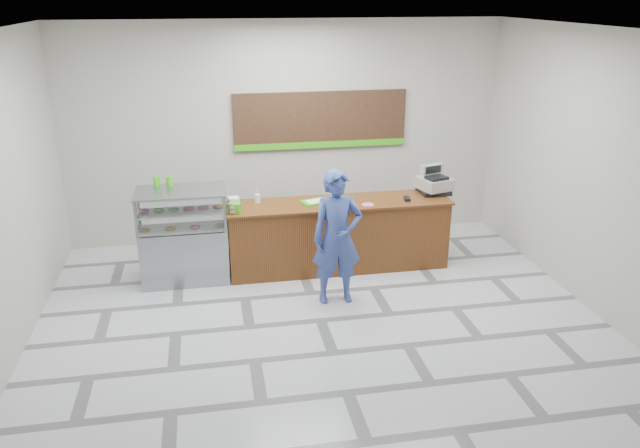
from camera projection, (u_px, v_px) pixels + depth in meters
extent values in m
plane|color=#BBBBBF|center=(321.00, 320.00, 7.84)|extent=(7.00, 7.00, 0.00)
plane|color=#B3AFA5|center=(287.00, 133.00, 9.98)|extent=(7.00, 0.00, 7.00)
plane|color=silver|center=(321.00, 30.00, 6.61)|extent=(7.00, 7.00, 0.00)
cube|color=brown|center=(338.00, 236.00, 9.18)|extent=(3.20, 0.70, 1.00)
cube|color=brown|center=(339.00, 203.00, 9.00)|extent=(3.26, 0.76, 0.03)
cube|color=gray|center=(185.00, 253.00, 8.84)|extent=(1.20, 0.70, 0.80)
cube|color=white|center=(182.00, 210.00, 8.61)|extent=(1.20, 0.70, 0.50)
cube|color=gray|center=(180.00, 191.00, 8.52)|extent=(1.22, 0.72, 0.03)
cube|color=silver|center=(183.00, 225.00, 8.69)|extent=(1.14, 0.64, 0.02)
cube|color=silver|center=(182.00, 209.00, 8.60)|extent=(1.14, 0.64, 0.02)
torus|color=#B4803D|center=(145.00, 228.00, 8.50)|extent=(0.15, 0.15, 0.05)
torus|color=#B4803D|center=(170.00, 226.00, 8.56)|extent=(0.15, 0.15, 0.05)
torus|color=pink|center=(195.00, 225.00, 8.61)|extent=(0.15, 0.15, 0.05)
torus|color=#7FCB76|center=(219.00, 223.00, 8.67)|extent=(0.15, 0.15, 0.05)
torus|color=pink|center=(144.00, 208.00, 8.55)|extent=(0.15, 0.15, 0.05)
torus|color=#7FCB76|center=(159.00, 207.00, 8.59)|extent=(0.15, 0.15, 0.05)
torus|color=#7FCB76|center=(174.00, 206.00, 8.62)|extent=(0.15, 0.15, 0.05)
torus|color=pink|center=(189.00, 205.00, 8.66)|extent=(0.15, 0.15, 0.05)
torus|color=pink|center=(203.00, 204.00, 8.69)|extent=(0.15, 0.15, 0.05)
torus|color=#B4803D|center=(218.00, 203.00, 8.72)|extent=(0.15, 0.15, 0.05)
cube|color=black|center=(321.00, 120.00, 9.97)|extent=(2.80, 0.05, 0.90)
cube|color=#3AB314|center=(321.00, 145.00, 10.08)|extent=(2.80, 0.02, 0.10)
cube|color=black|center=(434.00, 191.00, 9.39)|extent=(0.43, 0.43, 0.06)
cube|color=gray|center=(434.00, 183.00, 9.34)|extent=(0.54, 0.55, 0.17)
cube|color=black|center=(437.00, 178.00, 9.23)|extent=(0.35, 0.29, 0.04)
cube|color=gray|center=(432.00, 170.00, 9.40)|extent=(0.38, 0.21, 0.17)
cube|color=black|center=(433.00, 170.00, 9.34)|extent=(0.27, 0.09, 0.11)
cube|color=black|center=(407.00, 199.00, 9.06)|extent=(0.11, 0.18, 0.04)
cube|color=#28C308|center=(314.00, 202.00, 8.97)|extent=(0.43, 0.36, 0.02)
cube|color=white|center=(316.00, 201.00, 8.97)|extent=(0.30, 0.25, 0.00)
cube|color=white|center=(233.00, 202.00, 8.79)|extent=(0.17, 0.17, 0.13)
cylinder|color=silver|center=(257.00, 199.00, 8.93)|extent=(0.09, 0.09, 0.13)
cube|color=#3AB314|center=(235.00, 208.00, 8.51)|extent=(0.19, 0.16, 0.14)
cylinder|color=pink|center=(368.00, 205.00, 8.87)|extent=(0.18, 0.18, 0.00)
cylinder|color=#3AB314|center=(156.00, 181.00, 8.69)|extent=(0.09, 0.09, 0.14)
cylinder|color=#3AB314|center=(169.00, 181.00, 8.70)|extent=(0.09, 0.09, 0.13)
imported|color=#344891|center=(337.00, 238.00, 8.05)|extent=(0.66, 0.43, 1.79)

